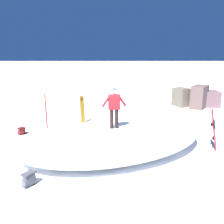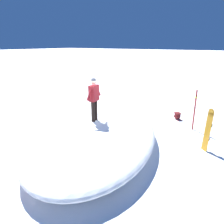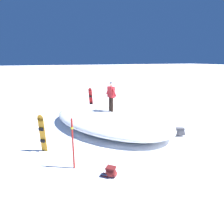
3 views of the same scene
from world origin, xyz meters
The scene contains 7 objects.
ground centered at (0.00, 0.00, 0.00)m, with size 240.00×240.00×0.00m, color white.
snow_mound centered at (0.57, -0.56, 0.45)m, with size 7.57×4.43×0.91m, color white.
snowboarder_standing centered at (0.50, -0.52, 1.85)m, with size 0.29×0.98×1.60m.
snowboard_secondary_upright centered at (4.19, 1.19, 0.81)m, with size 0.28×0.26×1.57m.
backpack_near centered at (-2.12, 2.02, 0.22)m, with size 0.70×0.53×0.43m.
backpack_far centered at (2.31, 3.91, 0.18)m, with size 0.53×0.51×0.34m.
trail_marker_pole centered at (3.30, 2.95, 0.95)m, with size 0.10×0.10×1.80m.
Camera 2 is at (5.22, -6.39, 3.69)m, focal length 34.13 mm.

